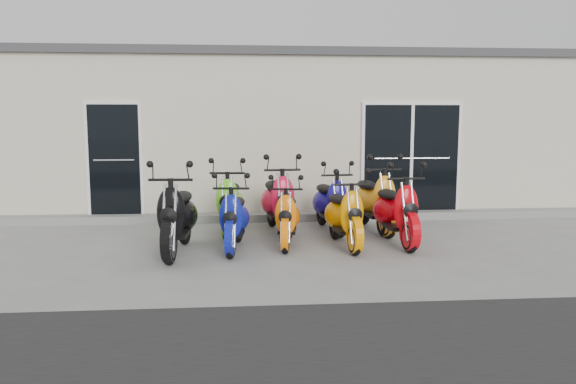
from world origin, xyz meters
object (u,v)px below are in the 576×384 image
Objects in this scene: scooter_front_black at (177,206)px; scooter_back_red at (278,193)px; scooter_front_orange_a at (287,209)px; scooter_front_red at (396,202)px; scooter_back_yellow at (375,192)px; scooter_back_green at (230,195)px; scooter_back_blue at (330,195)px; scooter_front_blue at (234,210)px; scooter_front_orange_b at (344,207)px.

scooter_back_red is at bearing 45.21° from scooter_front_black.
scooter_front_red is (1.72, -0.03, 0.09)m from scooter_front_orange_a.
scooter_front_black is 3.57m from scooter_back_yellow.
scooter_back_green is 1.77m from scooter_back_blue.
scooter_front_blue is 0.95× the size of scooter_back_blue.
scooter_front_black reaches higher than scooter_back_yellow.
scooter_front_orange_b is (2.53, 0.22, -0.08)m from scooter_front_black.
scooter_front_blue reaches higher than scooter_front_orange_a.
scooter_back_red is (-1.81, 1.03, 0.03)m from scooter_front_red.
scooter_front_blue is at bearing 15.04° from scooter_front_black.
scooter_front_orange_a is at bearing -45.07° from scooter_back_green.
scooter_front_blue is at bearing -157.70° from scooter_front_orange_a.
scooter_front_black is at bearing -159.35° from scooter_front_orange_a.
scooter_back_yellow reaches higher than scooter_back_green.
scooter_front_black reaches higher than scooter_front_orange_b.
scooter_front_red is 1.00× the size of scooter_back_green.
scooter_front_blue is 0.91× the size of scooter_front_red.
scooter_front_orange_a is 0.91× the size of scooter_back_blue.
scooter_front_orange_a is 1.72m from scooter_front_red.
scooter_back_yellow is (3.29, 1.39, -0.01)m from scooter_front_black.
scooter_back_blue is 0.79m from scooter_back_yellow.
scooter_front_red reaches higher than scooter_front_orange_a.
scooter_back_yellow is (2.46, 1.22, 0.09)m from scooter_front_blue.
scooter_front_black is at bearing -145.27° from scooter_back_red.
scooter_front_red is 2.08m from scooter_back_red.
scooter_front_black is 1.12× the size of scooter_front_orange_b.
scooter_back_yellow reaches higher than scooter_front_orange_a.
scooter_front_blue is 0.91× the size of scooter_back_green.
scooter_front_red reaches higher than scooter_back_blue.
scooter_back_green is 0.83m from scooter_back_red.
scooter_front_orange_b is 1.25m from scooter_back_blue.
scooter_back_green is 2.55m from scooter_back_yellow.
scooter_front_black is at bearing -178.41° from scooter_front_red.
scooter_back_green reaches higher than scooter_front_blue.
scooter_front_black is 1.01× the size of scooter_back_yellow.
scooter_back_red is at bearing 102.77° from scooter_front_orange_a.
scooter_back_green is (-0.91, 1.05, 0.09)m from scooter_front_orange_a.
scooter_front_orange_a is 1.93m from scooter_back_yellow.
scooter_front_blue is at bearing -160.65° from scooter_back_yellow.
scooter_back_blue is at bearing 34.31° from scooter_front_black.
scooter_front_orange_a is 1.02m from scooter_back_red.
scooter_back_yellow is at bearing -6.16° from scooter_back_red.
scooter_front_black reaches higher than scooter_front_red.
scooter_back_red reaches higher than scooter_front_orange_b.
scooter_back_yellow is (2.55, -0.03, 0.02)m from scooter_back_green.
scooter_back_red is at bearing 64.16° from scooter_front_blue.
scooter_front_orange_a is 0.82× the size of scooter_back_red.
scooter_front_black is 1.70m from scooter_front_orange_a.
scooter_front_blue is at bearing -127.81° from scooter_back_red.
scooter_back_red reaches higher than scooter_front_red.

